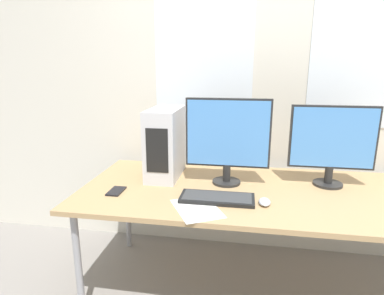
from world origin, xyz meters
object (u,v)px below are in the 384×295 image
object	(u,v)px
pc_tower	(165,143)
monitor_right_near	(332,142)
keyboard	(217,198)
monitor_main	(228,138)
cell_phone	(116,191)
mouse	(265,202)

from	to	relation	value
pc_tower	monitor_right_near	distance (m)	1.04
pc_tower	keyboard	size ratio (longest dim) A/B	1.11
monitor_main	cell_phone	xyz separation A→B (m)	(-0.63, -0.25, -0.29)
keyboard	mouse	size ratio (longest dim) A/B	3.90
mouse	pc_tower	bearing A→B (deg)	150.28
pc_tower	monitor_main	distance (m)	0.43
monitor_main	mouse	bearing A→B (deg)	-52.24
pc_tower	mouse	size ratio (longest dim) A/B	4.32
keyboard	cell_phone	bearing A→B (deg)	178.30
monitor_main	keyboard	bearing A→B (deg)	-97.20
keyboard	cell_phone	world-z (taller)	keyboard
pc_tower	monitor_main	xyz separation A→B (m)	(0.41, -0.08, 0.07)
monitor_right_near	keyboard	world-z (taller)	monitor_right_near
monitor_main	keyboard	distance (m)	0.40
keyboard	monitor_right_near	bearing A→B (deg)	27.34
monitor_main	cell_phone	size ratio (longest dim) A/B	3.83
pc_tower	keyboard	bearing A→B (deg)	-42.58
mouse	cell_phone	world-z (taller)	mouse
monitor_right_near	pc_tower	bearing A→B (deg)	179.63
monitor_right_near	cell_phone	distance (m)	1.33
pc_tower	mouse	distance (m)	0.76
keyboard	pc_tower	bearing A→B (deg)	137.42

